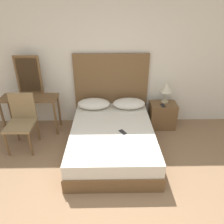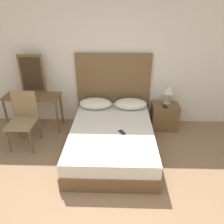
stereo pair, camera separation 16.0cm
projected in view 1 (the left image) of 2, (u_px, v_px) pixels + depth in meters
name	position (u px, v px, depth m)	size (l,w,h in m)	color
wall_back	(106.00, 59.00, 4.24)	(10.00, 0.06, 2.70)	silver
bed	(112.00, 139.00, 3.80)	(1.41, 1.98, 0.45)	brown
headboard	(111.00, 90.00, 4.46)	(1.48, 0.05, 1.48)	brown
pillow_left	(94.00, 104.00, 4.31)	(0.64, 0.38, 0.19)	silver
pillow_right	(129.00, 103.00, 4.32)	(0.64, 0.38, 0.19)	silver
phone_on_bed	(123.00, 132.00, 3.57)	(0.14, 0.16, 0.01)	#232328
nightstand	(162.00, 115.00, 4.48)	(0.52, 0.36, 0.53)	brown
table_lamp	(166.00, 88.00, 4.28)	(0.24, 0.24, 0.41)	tan
phone_on_nightstand	(163.00, 105.00, 4.28)	(0.09, 0.16, 0.01)	black
vanity_desk	(30.00, 103.00, 4.21)	(1.08, 0.43, 0.73)	brown
vanity_mirror	(29.00, 75.00, 4.15)	(0.47, 0.03, 0.75)	brown
chair	(22.00, 118.00, 3.80)	(0.46, 0.51, 0.96)	olive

